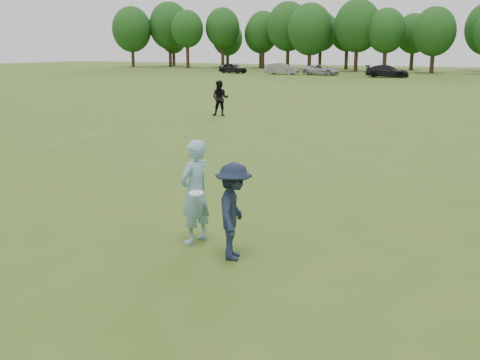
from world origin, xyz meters
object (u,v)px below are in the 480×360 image
at_px(thrower, 195,192).
at_px(defender, 234,211).
at_px(car_b, 282,69).
at_px(player_far_a, 220,98).
at_px(car_a, 233,68).
at_px(car_d, 387,71).
at_px(car_c, 321,70).

xyz_separation_m(thrower, defender, (1.04, -0.39, -0.13)).
xyz_separation_m(defender, car_b, (-26.46, 60.95, -0.11)).
height_order(player_far_a, car_a, player_far_a).
bearing_deg(car_a, thrower, -143.63).
bearing_deg(car_a, car_b, -81.19).
relative_size(thrower, car_d, 0.39).
relative_size(player_far_a, car_a, 0.46).
height_order(player_far_a, car_d, player_far_a).
distance_m(car_c, car_d, 8.96).
bearing_deg(car_b, car_c, -87.32).
xyz_separation_m(player_far_a, car_b, (-15.83, 43.23, -0.19)).
bearing_deg(car_b, car_d, -96.88).
height_order(player_far_a, car_b, player_far_a).
xyz_separation_m(defender, player_far_a, (-10.63, 17.72, 0.08)).
distance_m(thrower, car_d, 60.81).
bearing_deg(car_a, car_c, -78.96).
xyz_separation_m(thrower, car_d, (-11.31, 59.75, -0.25)).
distance_m(defender, car_d, 61.39).
height_order(car_b, car_c, car_b).
height_order(thrower, car_c, thrower).
height_order(car_b, car_d, car_b).
distance_m(car_b, car_d, 14.13).
bearing_deg(car_c, thrower, -162.43).
bearing_deg(car_d, car_a, 81.25).
relative_size(thrower, player_far_a, 1.05).
xyz_separation_m(defender, car_a, (-33.81, 60.84, -0.16)).
xyz_separation_m(player_far_a, car_d, (-1.72, 42.42, -0.20)).
relative_size(thrower, car_c, 0.41).
bearing_deg(player_far_a, defender, -76.69).
relative_size(car_b, car_d, 0.89).
height_order(thrower, car_d, thrower).
bearing_deg(car_d, car_b, 79.80).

